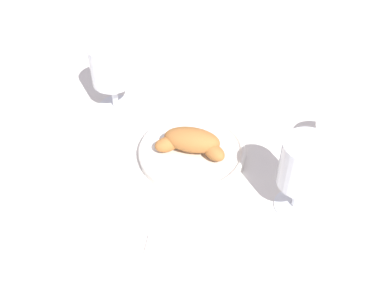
% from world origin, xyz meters
% --- Properties ---
extents(ground_plane, '(2.20, 2.20, 0.00)m').
position_xyz_m(ground_plane, '(0.00, 0.00, 0.00)').
color(ground_plane, silver).
extents(pastry_plate, '(0.19, 0.19, 0.02)m').
position_xyz_m(pastry_plate, '(0.01, 0.02, 0.01)').
color(pastry_plate, silver).
rests_on(pastry_plate, ground_plane).
extents(croissant_large, '(0.13, 0.09, 0.04)m').
position_xyz_m(croissant_large, '(0.01, 0.02, 0.04)').
color(croissant_large, '#AD6B33').
rests_on(croissant_large, pastry_plate).
extents(coffee_cup_near, '(0.14, 0.14, 0.06)m').
position_xyz_m(coffee_cup_near, '(-0.24, 0.01, 0.03)').
color(coffee_cup_near, silver).
rests_on(coffee_cup_near, ground_plane).
extents(juice_glass_left, '(0.08, 0.08, 0.14)m').
position_xyz_m(juice_glass_left, '(0.16, -0.13, 0.09)').
color(juice_glass_left, white).
rests_on(juice_glass_left, ground_plane).
extents(juice_glass_right, '(0.08, 0.08, 0.14)m').
position_xyz_m(juice_glass_right, '(-0.15, 0.14, 0.09)').
color(juice_glass_right, white).
rests_on(juice_glass_right, ground_plane).
extents(sugar_packet, '(0.06, 0.04, 0.01)m').
position_xyz_m(sugar_packet, '(0.06, 0.21, 0.00)').
color(sugar_packet, white).
rests_on(sugar_packet, ground_plane).
extents(folded_napkin, '(0.13, 0.13, 0.01)m').
position_xyz_m(folded_napkin, '(0.10, -0.23, 0.00)').
color(folded_napkin, silver).
rests_on(folded_napkin, ground_plane).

